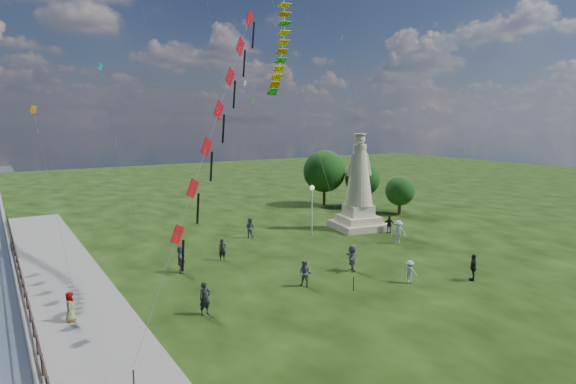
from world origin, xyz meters
TOP-DOWN VIEW (x-y plane):
  - ground at (36.75, 10.00)m, footprint 106.50×160.00m
  - waterfront at (-15.24, 8.99)m, footprint 200.00×200.00m
  - statue at (11.64, 15.71)m, footprint 5.12×5.12m
  - lamppost at (6.56, 16.06)m, footprint 0.41×0.41m
  - tree_row at (17.92, 25.48)m, footprint 7.63×13.10m
  - person_0 at (-8.39, 4.44)m, footprint 0.69×0.50m
  - person_1 at (-1.54, 5.17)m, footprint 0.87×0.96m
  - person_2 at (4.48, 2.31)m, footprint 0.85×1.05m
  - person_3 at (8.22, 0.46)m, footprint 1.11×1.05m
  - person_5 at (-7.00, 11.91)m, footprint 1.31×1.92m
  - person_6 at (-3.47, 13.09)m, footprint 0.61×0.44m
  - person_7 at (1.37, 18.01)m, footprint 0.96×1.01m
  - person_8 at (10.89, 9.74)m, footprint 1.40×1.26m
  - person_9 at (12.90, 12.91)m, footprint 0.99×0.96m
  - person_10 at (-14.55, 7.02)m, footprint 0.68×0.86m
  - person_11 at (2.91, 6.06)m, footprint 1.47×1.85m
  - red_kite_train at (-7.32, 4.63)m, footprint 10.28×9.35m
  - small_kites at (2.06, 23.70)m, footprint 29.95×16.42m

SIDE VIEW (x-z plane):
  - ground at x=36.75m, z-range -0.60..0.00m
  - waterfront at x=-15.24m, z-range -0.82..0.69m
  - person_2 at x=4.48m, z-range 0.00..1.45m
  - person_10 at x=-14.55m, z-range 0.00..1.53m
  - person_9 at x=12.90m, z-range 0.00..1.56m
  - person_6 at x=-3.47m, z-range 0.00..1.57m
  - person_1 at x=-1.54m, z-range 0.00..1.68m
  - person_3 at x=8.22m, z-range 0.00..1.73m
  - person_0 at x=-8.39m, z-range 0.00..1.77m
  - person_7 at x=1.37m, z-range 0.00..1.79m
  - person_11 at x=2.91m, z-range 0.00..1.84m
  - person_5 at x=-7.00m, z-range 0.00..1.91m
  - person_8 at x=10.89m, z-range 0.00..1.95m
  - lamppost at x=6.56m, z-range 0.98..5.44m
  - statue at x=11.64m, z-range -1.09..7.84m
  - tree_row at x=17.92m, z-range 0.33..6.95m
  - red_kite_train at x=-7.32m, z-range 2.02..18.64m
  - small_kites at x=2.06m, z-range 2.21..25.74m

